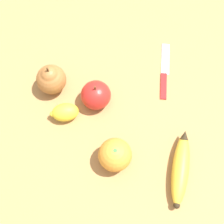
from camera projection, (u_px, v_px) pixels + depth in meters
The scene contains 7 objects.
ground_plane at pixel (141, 115), 0.83m from camera, with size 3.00×3.00×0.00m, color #A87A47.
banana at pixel (181, 168), 0.75m from camera, with size 0.18×0.12×0.04m.
orange at pixel (115, 155), 0.74m from camera, with size 0.08×0.08×0.08m.
pear at pixel (51, 79), 0.82m from camera, with size 0.08×0.08×0.10m.
apple at pixel (96, 95), 0.81m from camera, with size 0.08×0.08×0.08m.
lemon at pixel (65, 112), 0.80m from camera, with size 0.08×0.08×0.05m.
paring_knife at pixel (165, 73), 0.87m from camera, with size 0.16×0.11×0.01m.
Camera 1 is at (0.29, 0.13, 0.77)m, focal length 50.00 mm.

